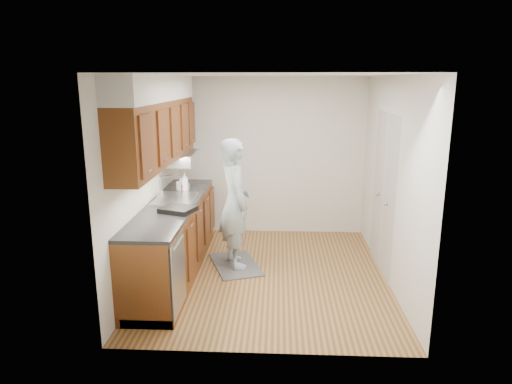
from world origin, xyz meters
The scene contains 15 objects.
floor centered at (0.00, 0.00, 0.00)m, with size 3.50×3.50×0.00m, color #9F6F3C.
ceiling centered at (0.00, 0.00, 2.50)m, with size 3.50×3.50×0.00m, color white.
wall_left centered at (-1.50, 0.00, 1.25)m, with size 0.02×3.50×2.50m, color silver.
wall_right centered at (1.50, 0.00, 1.25)m, with size 0.02×3.50×2.50m, color silver.
wall_back centered at (0.00, 1.75, 1.25)m, with size 3.00×0.02×2.50m, color silver.
counter centered at (-1.20, 0.00, 0.49)m, with size 0.64×2.80×1.30m.
upper_cabinets centered at (-1.33, 0.05, 1.95)m, with size 0.47×2.80×1.21m.
closet_door centered at (1.49, 0.30, 1.02)m, with size 0.02×1.22×2.05m, color silver.
floor_mat centered at (-0.44, 0.28, 0.01)m, with size 0.55×0.93×0.02m, color #5D5D60.
person centered at (-0.44, 0.28, 0.99)m, with size 0.68×0.46×1.94m, color #A1B9C4.
soap_bottle_a centered at (-1.16, 0.60, 1.08)m, with size 0.11×0.11×0.27m, color silver.
soap_bottle_b centered at (-1.23, 0.68, 1.04)m, with size 0.09×0.09×0.19m, color silver.
soda_can centered at (-1.18, 0.59, 0.99)m, with size 0.06×0.06×0.11m, color red.
steel_can centered at (-1.13, 0.67, 0.99)m, with size 0.06×0.06×0.11m, color #A5A5AA.
dish_rack centered at (-1.04, -0.39, 0.97)m, with size 0.37×0.31×0.06m, color black.
Camera 1 is at (0.13, -5.46, 2.44)m, focal length 32.00 mm.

